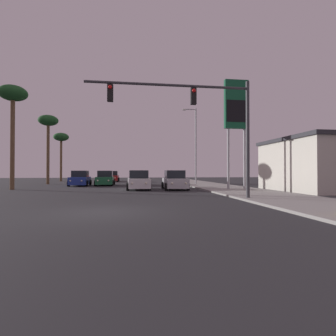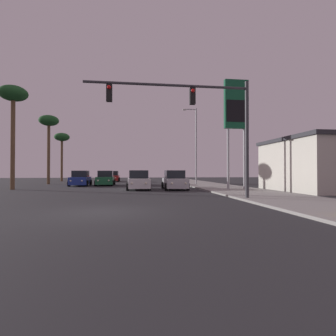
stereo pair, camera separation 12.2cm
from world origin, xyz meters
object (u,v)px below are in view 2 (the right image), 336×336
Objects in this scene: car_red at (113,177)px; gas_station_sign at (236,110)px; car_white at (138,181)px; palm_tree_near at (13,99)px; traffic_light_mast at (200,112)px; car_green at (105,179)px; palm_tree_far at (62,139)px; car_grey at (139,179)px; palm_tree_mid at (49,124)px; car_blue at (80,179)px; car_silver at (175,181)px; street_lamp at (195,142)px.

car_red is 0.48× the size of gas_station_sign.
car_white is 13.08m from palm_tree_near.
car_green is at bearing 112.11° from traffic_light_mast.
car_grey is at bearing -48.45° from palm_tree_far.
car_green is 1.00× the size of car_red.
palm_tree_mid reaches higher than car_green.
palm_tree_mid reaches higher than car_white.
car_white is at bearing 130.95° from car_blue.
gas_station_sign is at bearing 117.98° from car_red.
gas_station_sign is 31.10m from palm_tree_far.
car_blue is 18.03m from gas_station_sign.
palm_tree_near is at bearing -5.54° from car_silver.
car_grey is at bearing 108.11° from car_red.
palm_tree_mid reaches higher than traffic_light_mast.
car_blue is 0.48× the size of street_lamp.
car_silver is 0.48× the size of traffic_light_mast.
car_blue is at bearing 11.82° from car_green.
palm_tree_mid reaches higher than car_blue.
gas_station_sign is (11.61, -21.69, 5.86)m from car_red.
car_white is (-3.18, 0.36, 0.00)m from car_silver.
palm_tree_far is at bearing -69.99° from car_blue.
car_blue is 19.10m from traffic_light_mast.
gas_station_sign is at bearing 54.45° from traffic_light_mast.
car_white is 0.55× the size of palm_tree_far.
car_grey is (0.17, 7.45, 0.00)m from car_white.
car_silver is 20.57m from car_red.
car_white is 10.65m from traffic_light_mast.
car_grey is 0.55× the size of palm_tree_far.
car_red is at bearing 118.15° from gas_station_sign.
palm_tree_far reaches higher than car_blue.
car_grey is 14.03m from gas_station_sign.
car_silver is 27.06m from palm_tree_far.
palm_tree_far is (-18.83, 14.03, 1.70)m from street_lamp.
palm_tree_mid reaches higher than palm_tree_far.
car_red is (-3.66, 19.04, 0.00)m from car_white.
car_grey is at bearing -68.18° from car_silver.
car_white is (3.61, -7.40, 0.00)m from car_green.
palm_tree_far is (-19.96, 23.85, 0.20)m from gas_station_sign.
car_green is 10.31m from car_silver.
car_blue is 13.78m from street_lamp.
street_lamp reaches higher than car_green.
gas_station_sign reaches higher than car_blue.
car_blue is at bearing -48.90° from car_white.
car_grey is at bearing -18.57° from palm_tree_mid.
street_lamp is at bearing 77.59° from traffic_light_mast.
gas_station_sign is at bearing -50.07° from palm_tree_far.
car_grey and car_blue have the same top height.
palm_tree_far is at bearing 129.93° from gas_station_sign.
gas_station_sign is (1.14, -9.83, 1.50)m from street_lamp.
traffic_light_mast is (6.79, -16.72, 4.05)m from car_green.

